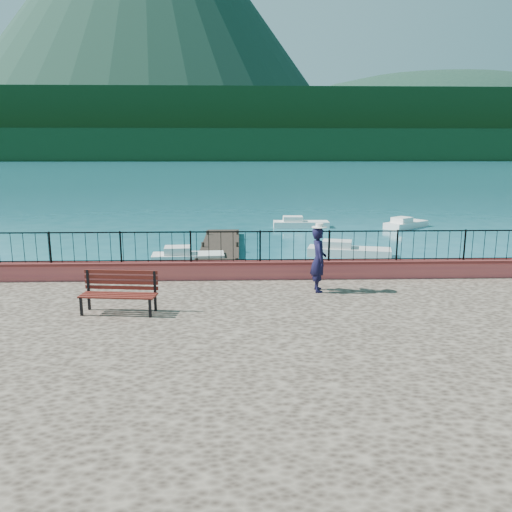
{
  "coord_description": "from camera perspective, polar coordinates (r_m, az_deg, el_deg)",
  "views": [
    {
      "loc": [
        -0.94,
        -11.86,
        5.2
      ],
      "look_at": [
        -0.49,
        2.0,
        2.3
      ],
      "focal_mm": 35.0,
      "sensor_mm": 36.0,
      "label": 1
    }
  ],
  "objects": [
    {
      "name": "boat_5",
      "position": [
        36.47,
        16.79,
        3.75
      ],
      "size": [
        3.61,
        3.22,
        0.8
      ],
      "primitive_type": "cube",
      "rotation": [
        0.0,
        0.0,
        0.66
      ],
      "color": "white",
      "rests_on": "ground"
    },
    {
      "name": "railing",
      "position": [
        15.86,
        1.56,
        1.11
      ],
      "size": [
        27.0,
        0.05,
        0.95
      ],
      "primitive_type": "cube",
      "color": "black",
      "rests_on": "parapet"
    },
    {
      "name": "dock",
      "position": [
        24.41,
        -4.32,
        -0.16
      ],
      "size": [
        2.0,
        16.0,
        0.3
      ],
      "primitive_type": "cube",
      "color": "#2D231C",
      "rests_on": "ground"
    },
    {
      "name": "person",
      "position": [
        14.55,
        7.16,
        -0.41
      ],
      "size": [
        0.46,
        0.69,
        1.88
      ],
      "primitive_type": "imported",
      "rotation": [
        0.0,
        0.0,
        1.59
      ],
      "color": "black",
      "rests_on": "promenade"
    },
    {
      "name": "ground",
      "position": [
        12.98,
        2.49,
        -11.81
      ],
      "size": [
        2000.0,
        2000.0,
        0.0
      ],
      "primitive_type": "plane",
      "color": "#19596B",
      "rests_on": "ground"
    },
    {
      "name": "companion_hill",
      "position": [
        613.08,
        19.6,
        10.66
      ],
      "size": [
        448.0,
        384.0,
        180.0
      ],
      "primitive_type": "ellipsoid",
      "color": "#142D23",
      "rests_on": "ground"
    },
    {
      "name": "promenade",
      "position": [
        7.51,
        6.37,
        -26.06
      ],
      "size": [
        30.0,
        20.0,
        1.2
      ],
      "primitive_type": "cube",
      "color": "#332821",
      "rests_on": "ground"
    },
    {
      "name": "boat_4",
      "position": [
        35.25,
        5.16,
        3.94
      ],
      "size": [
        3.9,
        1.44,
        0.8
      ],
      "primitive_type": "cube",
      "rotation": [
        0.0,
        0.0,
        -0.04
      ],
      "color": "white",
      "rests_on": "ground"
    },
    {
      "name": "boat_1",
      "position": [
        25.77,
        10.61,
        0.87
      ],
      "size": [
        4.32,
        2.28,
        0.8
      ],
      "primitive_type": "cube",
      "rotation": [
        0.0,
        0.0,
        -0.25
      ],
      "color": "silver",
      "rests_on": "ground"
    },
    {
      "name": "volcano",
      "position": [
        745.03,
        -12.26,
        25.92
      ],
      "size": [
        560.0,
        560.0,
        380.0
      ],
      "primitive_type": "cone",
      "color": "#142D23",
      "rests_on": "ground"
    },
    {
      "name": "park_bench",
      "position": [
        13.08,
        -15.36,
        -4.99
      ],
      "size": [
        1.96,
        0.83,
        1.06
      ],
      "rotation": [
        0.0,
        0.0,
        -0.11
      ],
      "color": "black",
      "rests_on": "promenade"
    },
    {
      "name": "parapet",
      "position": [
        16.02,
        1.54,
        -1.58
      ],
      "size": [
        28.0,
        0.46,
        0.58
      ],
      "primitive_type": "cube",
      "color": "#CD534A",
      "rests_on": "promenade"
    },
    {
      "name": "hat",
      "position": [
        14.37,
        7.26,
        3.49
      ],
      "size": [
        0.44,
        0.44,
        0.12
      ],
      "primitive_type": "cylinder",
      "color": "white",
      "rests_on": "person"
    },
    {
      "name": "far_forest",
      "position": [
        311.88,
        -1.74,
        12.5
      ],
      "size": [
        900.0,
        60.0,
        18.0
      ],
      "primitive_type": "cube",
      "color": "black",
      "rests_on": "ground"
    },
    {
      "name": "foothills",
      "position": [
        372.24,
        -1.78,
        14.39
      ],
      "size": [
        900.0,
        120.0,
        44.0
      ],
      "primitive_type": "cube",
      "color": "black",
      "rests_on": "ground"
    },
    {
      "name": "boat_0",
      "position": [
        24.1,
        -7.76,
        0.21
      ],
      "size": [
        3.5,
        1.55,
        0.8
      ],
      "primitive_type": "cube",
      "rotation": [
        0.0,
        0.0,
        0.08
      ],
      "color": "silver",
      "rests_on": "ground"
    }
  ]
}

